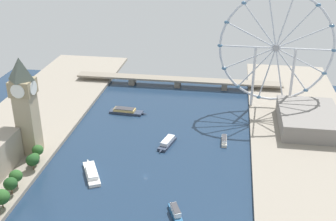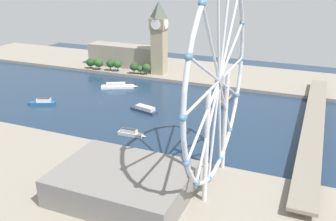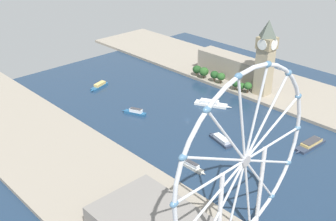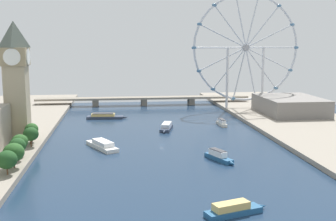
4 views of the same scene
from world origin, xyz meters
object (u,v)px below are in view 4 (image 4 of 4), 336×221
tour_boat_1 (234,209)px  tour_boat_3 (219,156)px  tour_boat_2 (166,127)px  tour_boat_0 (102,145)px  riverside_hall (290,105)px  ferris_wheel (246,48)px  river_bridge (144,99)px  tour_boat_4 (221,123)px  tour_boat_5 (105,116)px  clock_tower (16,78)px

tour_boat_1 → tour_boat_3: (12.67, 76.26, 0.29)m
tour_boat_1 → tour_boat_2: bearing=74.4°
tour_boat_1 → tour_boat_0: bearing=97.6°
tour_boat_3 → riverside_hall: bearing=121.1°
ferris_wheel → river_bridge: bearing=154.1°
ferris_wheel → tour_boat_0: bearing=-134.3°
river_bridge → tour_boat_2: bearing=-86.3°
river_bridge → tour_boat_0: 188.79m
tour_boat_1 → tour_boat_2: 166.04m
tour_boat_4 → tour_boat_5: bearing=63.3°
ferris_wheel → tour_boat_1: bearing=-107.8°
tour_boat_4 → river_bridge: bearing=22.5°
river_bridge → tour_boat_5: (-39.54, -76.91, -4.91)m
clock_tower → tour_boat_0: size_ratio=2.15×
tour_boat_3 → ferris_wheel: bearing=135.8°
tour_boat_3 → tour_boat_5: 159.81m
clock_tower → riverside_hall: bearing=19.3°
clock_tower → tour_boat_5: 110.07m
ferris_wheel → tour_boat_1: size_ratio=4.03×
tour_boat_0 → tour_boat_5: size_ratio=0.97×
tour_boat_2 → tour_boat_3: (19.46, -89.64, 0.26)m
ferris_wheel → riverside_hall: bearing=-53.1°
riverside_hall → tour_boat_1: size_ratio=2.45×
tour_boat_4 → tour_boat_5: 103.77m
tour_boat_5 → tour_boat_0: bearing=-85.5°
tour_boat_2 → tour_boat_5: 73.23m
clock_tower → tour_boat_1: clock_tower is taller
ferris_wheel → tour_boat_5: (-135.50, -30.28, -58.50)m
ferris_wheel → tour_boat_5: 150.66m
river_bridge → tour_boat_1: (15.40, -297.97, -4.83)m
clock_tower → tour_boat_2: bearing=17.1°
clock_tower → tour_boat_3: size_ratio=3.12×
clock_tower → tour_boat_1: 177.95m
riverside_hall → tour_boat_2: 126.13m
river_bridge → tour_boat_5: bearing=-117.2°
tour_boat_0 → riverside_hall: bearing=-85.8°
riverside_hall → tour_boat_0: 191.90m
tour_boat_3 → river_bridge: bearing=164.2°
clock_tower → riverside_hall: clock_tower is taller
riverside_hall → tour_boat_4: size_ratio=3.08×
ferris_wheel → tour_boat_4: ferris_wheel is taller
riverside_hall → river_bridge: riverside_hall is taller
river_bridge → tour_boat_5: size_ratio=6.08×
ferris_wheel → tour_boat_2: 135.42m
river_bridge → clock_tower: bearing=-119.8°
tour_boat_1 → tour_boat_4: 182.01m
river_bridge → tour_boat_2: size_ratio=7.86×
ferris_wheel → riverside_hall: size_ratio=1.64×
clock_tower → tour_boat_3: bearing=-25.5°
clock_tower → ferris_wheel: ferris_wheel is taller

